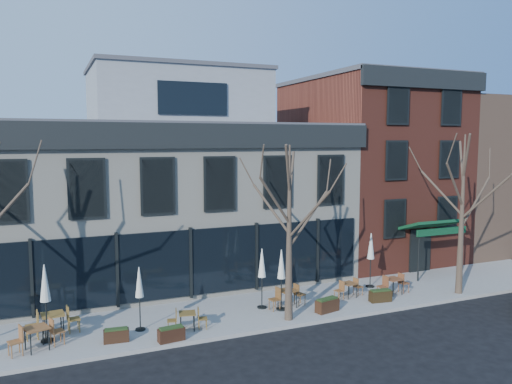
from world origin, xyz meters
name	(u,v)px	position (x,y,z in m)	size (l,w,h in m)	color
ground	(191,303)	(0.00, 0.00, 0.00)	(120.00, 120.00, 0.00)	black
sidewalk_front	(276,307)	(3.25, -2.15, 0.07)	(33.50, 4.70, 0.15)	gray
corner_building	(165,189)	(0.07, 5.07, 4.72)	(18.39, 10.39, 11.10)	beige
red_brick_building	(368,167)	(13.00, 4.98, 5.64)	(8.20, 11.78, 11.18)	maroon
bg_building	(473,172)	(23.00, 6.00, 5.00)	(12.00, 12.00, 10.00)	#8C664C
tree_mid	(290,231)	(3.01, -3.90, 3.79)	(3.50, 3.55, 7.04)	#382B21
tree_right	(462,212)	(12.01, -3.90, 4.02)	(3.72, 3.77, 7.48)	#382B21
cafe_set_0	(37,336)	(-6.32, -3.17, 0.66)	(1.92, 1.05, 0.99)	brown
cafe_set_1	(53,322)	(-5.79, -2.01, 0.68)	(1.97, 0.86, 1.02)	brown
cafe_set_2	(187,319)	(-1.06, -3.38, 0.57)	(1.60, 0.74, 0.82)	brown
cafe_set_3	(287,296)	(3.60, -2.57, 0.64)	(1.84, 0.82, 0.95)	brown
cafe_set_4	(349,288)	(6.83, -2.43, 0.58)	(1.61, 0.72, 0.83)	brown
cafe_set_5	(393,284)	(9.00, -2.86, 0.63)	(1.80, 0.77, 0.94)	brown
umbrella_0	(45,287)	(-6.00, -2.51, 2.14)	(0.45, 0.45, 2.83)	black
umbrella_1	(139,286)	(-2.72, -2.72, 1.89)	(0.39, 0.39, 2.46)	black
umbrella_2	(262,266)	(2.56, -2.21, 1.99)	(0.42, 0.42, 2.60)	black
umbrella_3	(281,267)	(3.21, -2.77, 2.00)	(0.42, 0.42, 2.62)	black
umbrella_4	(371,249)	(8.71, -1.46, 2.05)	(0.43, 0.43, 2.69)	black
planter_0	(116,335)	(-3.72, -3.51, 0.40)	(0.92, 0.44, 0.50)	black
planter_1	(171,334)	(-1.88, -4.20, 0.41)	(0.98, 0.47, 0.53)	black
planter_2	(327,305)	(4.91, -3.71, 0.44)	(1.12, 0.64, 0.59)	#321D10
planter_3	(380,296)	(7.79, -3.50, 0.42)	(1.03, 0.52, 0.55)	black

